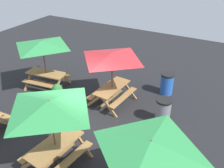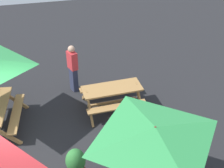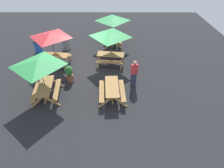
# 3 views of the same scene
# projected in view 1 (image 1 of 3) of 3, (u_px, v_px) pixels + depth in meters

# --- Properties ---
(ground_plane) EXTENTS (24.00, 24.00, 0.00)m
(ground_plane) POSITION_uv_depth(u_px,v_px,m) (83.00, 129.00, 9.08)
(ground_plane) COLOR #232326
(ground_plane) RESTS_ON ground
(picnic_table_1) EXTENTS (2.09, 2.09, 2.34)m
(picnic_table_1) POSITION_uv_depth(u_px,v_px,m) (150.00, 151.00, 5.41)
(picnic_table_1) COLOR #A87A44
(picnic_table_1) RESTS_ON ground
(picnic_table_2) EXTENTS (2.17, 2.17, 2.34)m
(picnic_table_2) POSITION_uv_depth(u_px,v_px,m) (112.00, 60.00, 9.62)
(picnic_table_2) COLOR #A87A44
(picnic_table_2) RESTS_ON ground
(picnic_table_3) EXTENTS (2.23, 2.23, 2.34)m
(picnic_table_3) POSITION_uv_depth(u_px,v_px,m) (42.00, 47.00, 10.75)
(picnic_table_3) COLOR #A87A44
(picnic_table_3) RESTS_ON ground
(picnic_table_4) EXTENTS (2.22, 2.22, 2.34)m
(picnic_table_4) POSITION_uv_depth(u_px,v_px,m) (50.00, 110.00, 6.73)
(picnic_table_4) COLOR #A87A44
(picnic_table_4) RESTS_ON ground
(trash_bin_gray) EXTENTS (0.59, 0.59, 0.98)m
(trash_bin_gray) POSITION_uv_depth(u_px,v_px,m) (163.00, 111.00, 9.25)
(trash_bin_gray) COLOR gray
(trash_bin_gray) RESTS_ON ground
(trash_bin_blue) EXTENTS (0.59, 0.59, 0.98)m
(trash_bin_blue) POSITION_uv_depth(u_px,v_px,m) (167.00, 84.00, 11.01)
(trash_bin_blue) COLOR blue
(trash_bin_blue) RESTS_ON ground
(potted_plant_0) EXTENTS (0.46, 0.46, 1.03)m
(potted_plant_0) POSITION_uv_depth(u_px,v_px,m) (58.00, 95.00, 10.14)
(potted_plant_0) COLOR #935138
(potted_plant_0) RESTS_ON ground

